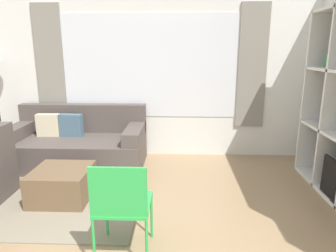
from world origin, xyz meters
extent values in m
cube|color=white|center=(0.00, 3.25, 1.35)|extent=(6.37, 0.07, 2.70)
cube|color=white|center=(0.00, 3.21, 1.45)|extent=(2.84, 0.01, 1.60)
cube|color=gray|center=(-1.59, 3.19, 1.45)|extent=(0.44, 0.03, 1.90)
cube|color=gray|center=(1.59, 3.19, 1.45)|extent=(0.44, 0.03, 1.90)
cube|color=gray|center=(-1.35, 1.60, 0.01)|extent=(2.73, 1.74, 0.01)
cube|color=white|center=(2.38, 2.62, 1.10)|extent=(0.41, 0.04, 2.20)
cube|color=white|center=(2.36, 2.36, 1.56)|extent=(0.06, 0.06, 0.15)
cube|color=#388947|center=(2.36, 2.36, 1.57)|extent=(0.09, 0.09, 0.17)
cube|color=#564C47|center=(-1.07, 2.66, 0.21)|extent=(2.00, 0.99, 0.42)
cube|color=#564C47|center=(-1.07, 3.06, 0.65)|extent=(2.00, 0.18, 0.45)
cube|color=#564C47|center=(-1.95, 2.66, 0.52)|extent=(0.24, 0.93, 0.19)
cube|color=#564C47|center=(-0.19, 2.66, 0.52)|extent=(0.24, 0.93, 0.19)
cube|color=beige|center=(-1.53, 2.78, 0.59)|extent=(0.35, 0.14, 0.34)
cube|color=slate|center=(-1.18, 2.78, 0.59)|extent=(0.35, 0.15, 0.34)
cube|color=brown|center=(-0.89, 1.59, 0.19)|extent=(0.64, 0.63, 0.37)
cylinder|color=black|center=(-2.37, 2.93, 0.01)|extent=(0.26, 0.26, 0.02)
cylinder|color=green|center=(0.21, 0.89, 0.22)|extent=(0.02, 0.02, 0.44)
cylinder|color=green|center=(-0.21, 0.89, 0.22)|extent=(0.02, 0.02, 0.44)
cylinder|color=green|center=(0.21, 0.45, 0.22)|extent=(0.02, 0.02, 0.44)
cylinder|color=green|center=(-0.21, 0.45, 0.22)|extent=(0.02, 0.02, 0.44)
cube|color=green|center=(0.00, 0.67, 0.45)|extent=(0.44, 0.46, 0.02)
cube|color=green|center=(0.00, 0.46, 0.66)|extent=(0.44, 0.02, 0.40)
camera|label=1|loc=(0.44, -1.57, 1.69)|focal=32.00mm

